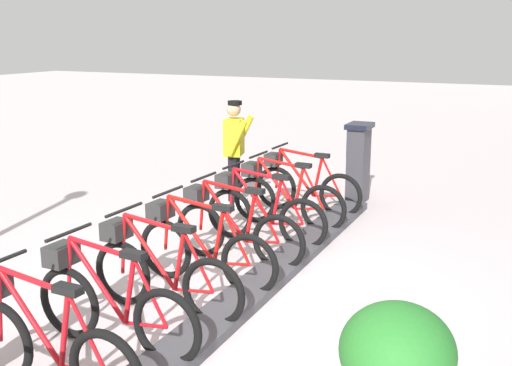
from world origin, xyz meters
The scene contains 13 objects.
ground_plane centered at (0.00, 0.00, 0.00)m, with size 60.00×60.00×0.00m, color beige.
dock_rail_base centered at (0.00, 0.00, 0.05)m, with size 0.44×7.78×0.10m, color #47474C.
payment_kiosk centered at (0.05, -4.26, 0.67)m, with size 0.36×0.52×1.28m.
bike_docked_0 centered at (0.62, -3.29, 0.43)m, with size 1.72×0.54×1.02m.
bike_docked_1 centered at (0.62, -2.52, 0.43)m, with size 1.72×0.54×1.02m.
bike_docked_2 centered at (0.62, -1.74, 0.43)m, with size 1.72×0.54×1.02m.
bike_docked_3 centered at (0.62, -0.97, 0.43)m, with size 1.72×0.54×1.02m.
bike_docked_4 centered at (0.62, -0.19, 0.43)m, with size 1.72×0.54×1.02m.
bike_docked_5 centered at (0.62, 0.59, 0.43)m, with size 1.72×0.54×1.02m.
bike_docked_6 centered at (0.62, 1.36, 0.43)m, with size 1.72×0.54×1.02m.
bike_docked_7 centered at (0.62, 2.14, 0.43)m, with size 1.72×0.54×1.02m.
worker_near_rack centered at (1.74, -3.20, 0.91)m, with size 0.52×0.69×1.66m.
planter_bush centered at (-1.88, 1.56, 0.54)m, with size 0.76×0.76×0.97m.
Camera 1 is at (-2.60, 5.28, 2.67)m, focal length 43.63 mm.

